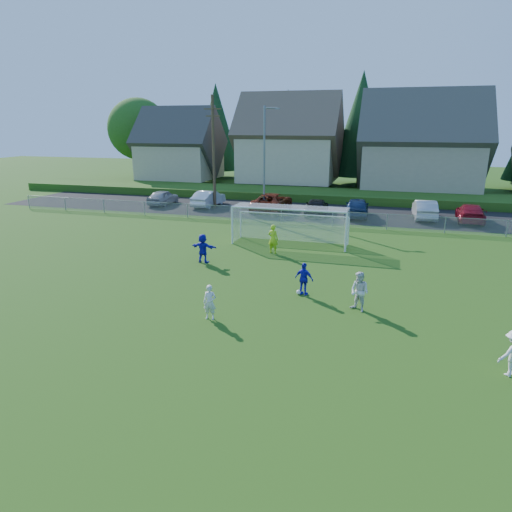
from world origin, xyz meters
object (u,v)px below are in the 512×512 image
object	(u,v)px
car_e	(357,207)
goalkeeper	(273,239)
car_b	(208,198)
player_white_a	(210,302)
soccer_ball	(299,292)
car_a	(163,197)
player_white_b	(359,292)
car_g	(470,213)
car_f	(425,209)
car_d	(316,207)
soccer_goal	(291,219)
player_blue_a	(304,279)
player_blue_b	(203,248)
car_c	(272,202)

from	to	relation	value
car_e	goalkeeper	bearing A→B (deg)	70.24
car_b	player_white_a	bearing A→B (deg)	115.97
car_b	car_e	bearing A→B (deg)	178.93
soccer_ball	car_a	bearing A→B (deg)	130.58
player_white_a	car_b	size ratio (longest dim) A/B	0.31
car_e	player_white_a	bearing A→B (deg)	77.48
player_white_b	car_g	world-z (taller)	player_white_b
car_a	player_white_b	bearing A→B (deg)	133.06
player_white_a	car_f	xyz separation A→B (m)	(9.50, 23.68, 0.07)
car_d	soccer_goal	xyz separation A→B (m)	(-0.11, -10.15, 0.94)
player_blue_a	car_e	world-z (taller)	car_e
player_blue_a	car_e	size ratio (longest dim) A/B	0.32
car_d	car_f	xyz separation A→B (m)	(8.80, 0.88, 0.09)
car_g	car_a	bearing A→B (deg)	2.50
player_blue_b	car_d	distance (m)	16.13
player_blue_a	soccer_ball	bearing A→B (deg)	19.87
player_blue_b	car_b	distance (m)	18.23
soccer_ball	goalkeeper	bearing A→B (deg)	113.84
car_a	car_b	xyz separation A→B (m)	(4.60, 0.30, 0.04)
car_a	car_f	size ratio (longest dim) A/B	0.88
car_f	car_a	bearing A→B (deg)	-2.67
player_white_a	car_b	world-z (taller)	car_b
player_white_b	goalkeeper	distance (m)	9.44
player_white_b	goalkeeper	xyz separation A→B (m)	(-5.61, 7.59, 0.04)
player_white_b	soccer_goal	bearing A→B (deg)	149.52
player_white_b	soccer_ball	bearing A→B (deg)	-170.16
car_g	car_c	bearing A→B (deg)	3.55
car_e	car_g	size ratio (longest dim) A/B	0.97
car_c	car_d	size ratio (longest dim) A/B	1.26
soccer_ball	soccer_goal	xyz separation A→B (m)	(-2.31, 8.96, 1.52)
player_blue_a	car_d	world-z (taller)	player_blue_a
car_c	car_f	xyz separation A→B (m)	(12.90, 0.30, -0.04)
player_white_a	car_c	xyz separation A→B (m)	(-3.40, 23.38, 0.11)
car_d	car_b	bearing A→B (deg)	-12.70
soccer_ball	player_blue_a	size ratio (longest dim) A/B	0.14
car_d	player_blue_a	bearing A→B (deg)	92.07
car_b	car_c	distance (m)	6.44
car_f	soccer_goal	distance (m)	14.21
car_g	goalkeeper	bearing A→B (deg)	49.47
player_blue_a	car_g	distance (m)	21.98
player_white_b	player_blue_a	distance (m)	2.82
car_f	soccer_goal	bearing A→B (deg)	48.89
car_g	car_e	bearing A→B (deg)	6.21
player_blue_b	car_e	size ratio (longest dim) A/B	0.35
player_blue_b	goalkeeper	distance (m)	4.44
car_f	soccer_ball	bearing A→B (deg)	69.55
car_a	car_c	distance (m)	11.01
player_white_b	goalkeeper	size ratio (longest dim) A/B	0.96
player_blue_b	car_d	bearing A→B (deg)	-98.47
car_d	car_g	size ratio (longest dim) A/B	0.96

